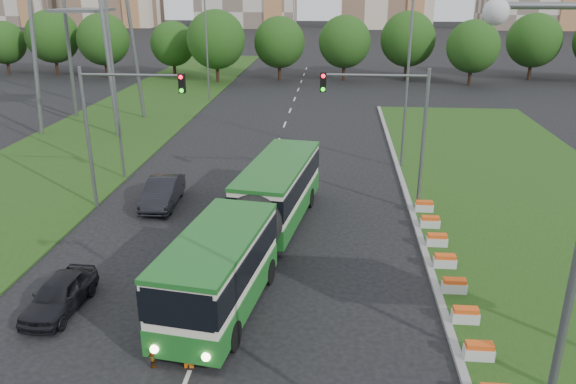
# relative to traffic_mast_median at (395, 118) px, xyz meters

# --- Properties ---
(ground) EXTENTS (360.00, 360.00, 0.00)m
(ground) POSITION_rel_traffic_mast_median_xyz_m (-4.78, -10.00, -5.35)
(ground) COLOR black
(ground) RESTS_ON ground
(grass_median) EXTENTS (14.00, 60.00, 0.15)m
(grass_median) POSITION_rel_traffic_mast_median_xyz_m (8.22, -2.00, -5.27)
(grass_median) COLOR #214714
(grass_median) RESTS_ON ground
(median_kerb) EXTENTS (0.30, 60.00, 0.18)m
(median_kerb) POSITION_rel_traffic_mast_median_xyz_m (1.27, -2.00, -5.26)
(median_kerb) COLOR gray
(median_kerb) RESTS_ON ground
(left_verge) EXTENTS (12.00, 110.00, 0.10)m
(left_verge) POSITION_rel_traffic_mast_median_xyz_m (-22.78, 15.00, -5.30)
(left_verge) COLOR #214714
(left_verge) RESTS_ON ground
(lane_markings) EXTENTS (0.20, 100.00, 0.01)m
(lane_markings) POSITION_rel_traffic_mast_median_xyz_m (-7.78, 10.00, -5.35)
(lane_markings) COLOR silver
(lane_markings) RESTS_ON ground
(flower_planters) EXTENTS (1.10, 18.10, 0.60)m
(flower_planters) POSITION_rel_traffic_mast_median_xyz_m (1.92, -9.20, -4.90)
(flower_planters) COLOR silver
(flower_planters) RESTS_ON grass_median
(traffic_mast_median) EXTENTS (5.76, 0.32, 8.00)m
(traffic_mast_median) POSITION_rel_traffic_mast_median_xyz_m (0.00, 0.00, 0.00)
(traffic_mast_median) COLOR slate
(traffic_mast_median) RESTS_ON ground
(traffic_mast_left) EXTENTS (5.76, 0.32, 8.00)m
(traffic_mast_left) POSITION_rel_traffic_mast_median_xyz_m (-15.16, -1.00, 0.00)
(traffic_mast_left) COLOR slate
(traffic_mast_left) RESTS_ON ground
(street_lamps) EXTENTS (36.00, 60.00, 12.00)m
(street_lamps) POSITION_rel_traffic_mast_median_xyz_m (-7.78, 0.00, 0.65)
(street_lamps) COLOR slate
(street_lamps) RESTS_ON ground
(tree_line) EXTENTS (120.00, 8.00, 9.00)m
(tree_line) POSITION_rel_traffic_mast_median_xyz_m (5.22, 45.00, -0.85)
(tree_line) COLOR #1B4512
(tree_line) RESTS_ON ground
(articulated_bus) EXTENTS (2.75, 17.64, 2.90)m
(articulated_bus) POSITION_rel_traffic_mast_median_xyz_m (-6.84, -6.30, -3.57)
(articulated_bus) COLOR silver
(articulated_bus) RESTS_ON ground
(car_left_near) EXTENTS (1.82, 4.15, 1.39)m
(car_left_near) POSITION_rel_traffic_mast_median_xyz_m (-13.76, -11.67, -4.65)
(car_left_near) COLOR black
(car_left_near) RESTS_ON ground
(car_left_far) EXTENTS (1.92, 4.88, 1.58)m
(car_left_far) POSITION_rel_traffic_mast_median_xyz_m (-13.03, -0.36, -4.56)
(car_left_far) COLOR black
(car_left_far) RESTS_ON ground
(pedestrian) EXTENTS (0.56, 0.68, 1.61)m
(pedestrian) POSITION_rel_traffic_mast_median_xyz_m (-9.07, -14.71, -4.54)
(pedestrian) COLOR gray
(pedestrian) RESTS_ON ground
(shopping_trolley) EXTENTS (0.31, 0.32, 0.53)m
(shopping_trolley) POSITION_rel_traffic_mast_median_xyz_m (-7.85, -14.66, -5.09)
(shopping_trolley) COLOR #E7600C
(shopping_trolley) RESTS_ON ground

